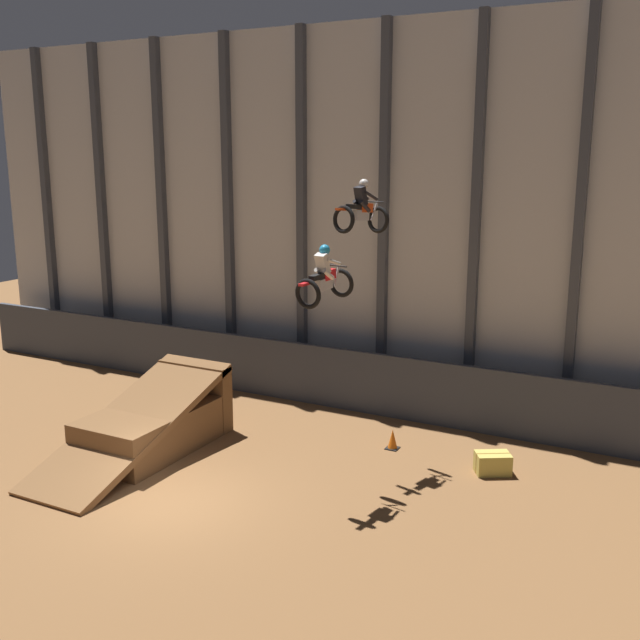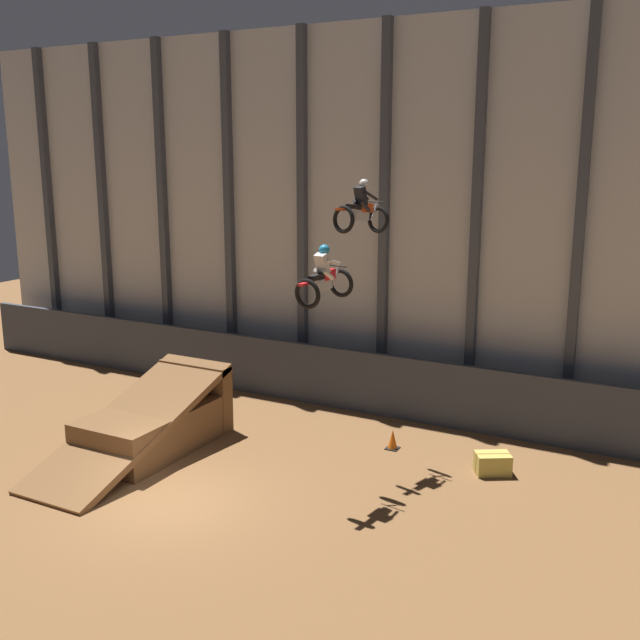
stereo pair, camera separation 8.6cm
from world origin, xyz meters
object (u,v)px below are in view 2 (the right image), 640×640
rider_bike_right_air (324,279)px  traffic_cone_near_ramp (393,440)px  dirt_ramp (157,422)px  rider_bike_left_air (361,211)px  hay_bale_trackside (493,464)px

rider_bike_right_air → traffic_cone_near_ramp: rider_bike_right_air is taller
dirt_ramp → rider_bike_left_air: size_ratio=3.57×
rider_bike_right_air → hay_bale_trackside: 6.81m
rider_bike_right_air → rider_bike_left_air: bearing=100.8°
dirt_ramp → traffic_cone_near_ramp: size_ratio=11.02×
rider_bike_right_air → hay_bale_trackside: size_ratio=1.67×
traffic_cone_near_ramp → hay_bale_trackside: bearing=-6.0°
rider_bike_left_air → hay_bale_trackside: (3.78, 0.33, -6.55)m
dirt_ramp → rider_bike_right_air: (5.46, 0.02, 4.62)m
dirt_ramp → hay_bale_trackside: bearing=16.6°
traffic_cone_near_ramp → hay_bale_trackside: 3.02m
rider_bike_left_air → rider_bike_right_air: bearing=-70.5°
rider_bike_left_air → rider_bike_right_air: rider_bike_left_air is taller
rider_bike_left_air → rider_bike_right_air: (0.13, -2.37, -1.47)m
rider_bike_left_air → hay_bale_trackside: bearing=21.3°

